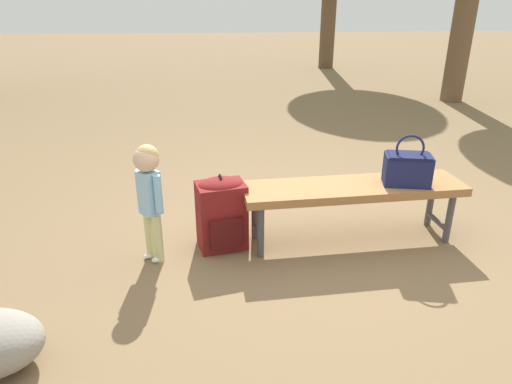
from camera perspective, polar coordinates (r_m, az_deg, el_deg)
ground_plane at (r=3.49m, az=6.27°, el=-6.23°), size 40.00×40.00×0.00m
park_bench at (r=3.41m, az=11.92°, el=0.01°), size 1.62×0.51×0.45m
handbag at (r=3.45m, az=18.18°, el=2.87°), size 0.35×0.24×0.37m
child_standing at (r=3.11m, az=-13.07°, el=0.73°), size 0.18×0.18×0.83m
backpack_large at (r=3.31m, az=-4.28°, el=-2.38°), size 0.38×0.34×0.57m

